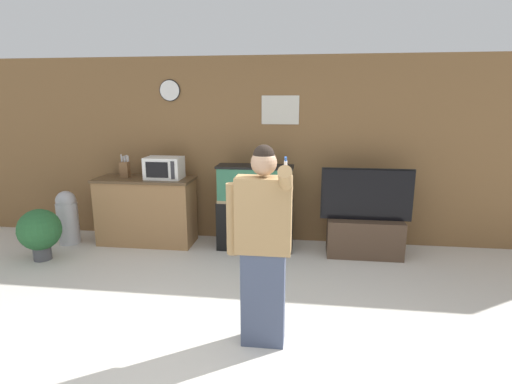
{
  "coord_description": "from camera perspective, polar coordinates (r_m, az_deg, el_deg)",
  "views": [
    {
      "loc": [
        0.61,
        -2.54,
        2.01
      ],
      "look_at": [
        0.07,
        1.57,
        1.05
      ],
      "focal_mm": 28.0,
      "sensor_mm": 36.0,
      "label": 1
    }
  ],
  "objects": [
    {
      "name": "ground_plane",
      "position": [
        3.29,
        -5.25,
        -24.61
      ],
      "size": [
        18.0,
        18.0,
        0.0
      ],
      "primitive_type": "plane",
      "color": "beige"
    },
    {
      "name": "person_standing",
      "position": [
        3.23,
        0.91,
        -7.51
      ],
      "size": [
        0.53,
        0.4,
        1.68
      ],
      "color": "#424C66",
      "rests_on": "ground_plane"
    },
    {
      "name": "knife_block",
      "position": [
        5.9,
        -18.23,
        3.13
      ],
      "size": [
        0.12,
        0.1,
        0.32
      ],
      "color": "brown",
      "rests_on": "counter_island"
    },
    {
      "name": "counter_island",
      "position": [
        5.88,
        -15.37,
        -2.58
      ],
      "size": [
        1.37,
        0.56,
        0.95
      ],
      "color": "olive",
      "rests_on": "ground_plane"
    },
    {
      "name": "wall_back_paneled",
      "position": [
        5.7,
        1.24,
        5.9
      ],
      "size": [
        10.0,
        0.08,
        2.6
      ],
      "color": "brown",
      "rests_on": "ground_plane"
    },
    {
      "name": "aquarium_on_stand",
      "position": [
        5.42,
        -0.12,
        -2.24
      ],
      "size": [
        1.02,
        0.36,
        1.16
      ],
      "color": "black",
      "rests_on": "ground_plane"
    },
    {
      "name": "trash_bin",
      "position": [
        6.27,
        -25.33,
        -3.19
      ],
      "size": [
        0.29,
        0.29,
        0.76
      ],
      "color": "#B7B7BC",
      "rests_on": "ground_plane"
    },
    {
      "name": "microwave",
      "position": [
        5.64,
        -12.99,
        3.38
      ],
      "size": [
        0.5,
        0.34,
        0.3
      ],
      "color": "white",
      "rests_on": "counter_island"
    },
    {
      "name": "tv_on_stand",
      "position": [
        5.42,
        15.27,
        -5.22
      ],
      "size": [
        1.17,
        0.4,
        1.16
      ],
      "color": "#4C3828",
      "rests_on": "ground_plane"
    },
    {
      "name": "potted_plant",
      "position": [
        5.79,
        -28.52,
        -4.91
      ],
      "size": [
        0.53,
        0.53,
        0.67
      ],
      "color": "#4C4C51",
      "rests_on": "ground_plane"
    }
  ]
}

